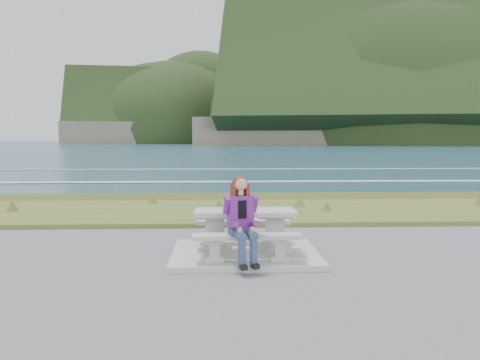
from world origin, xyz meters
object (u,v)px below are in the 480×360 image
object	(u,v)px
bench_landward	(247,240)
seated_woman	(243,232)
picnic_table	(245,219)
bench_seaward	(243,225)

from	to	relation	value
bench_landward	seated_woman	xyz separation A→B (m)	(-0.08, -0.13, 0.17)
picnic_table	bench_landward	world-z (taller)	picnic_table
picnic_table	bench_seaward	size ratio (longest dim) A/B	1.00
bench_landward	picnic_table	bearing A→B (deg)	90.00
picnic_table	seated_woman	xyz separation A→B (m)	(-0.08, -0.83, -0.06)
picnic_table	bench_landward	distance (m)	0.74
picnic_table	bench_seaward	xyz separation A→B (m)	(0.00, 0.70, -0.23)
picnic_table	seated_woman	world-z (taller)	seated_woman
picnic_table	bench_seaward	world-z (taller)	picnic_table
picnic_table	bench_landward	size ratio (longest dim) A/B	1.00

